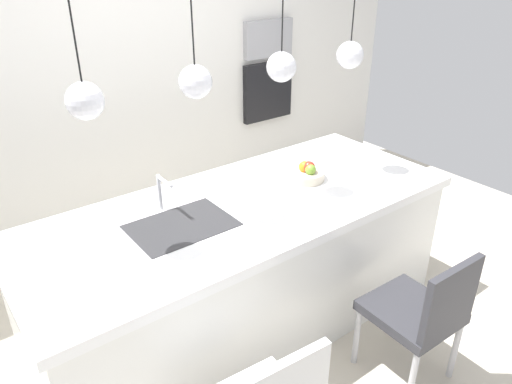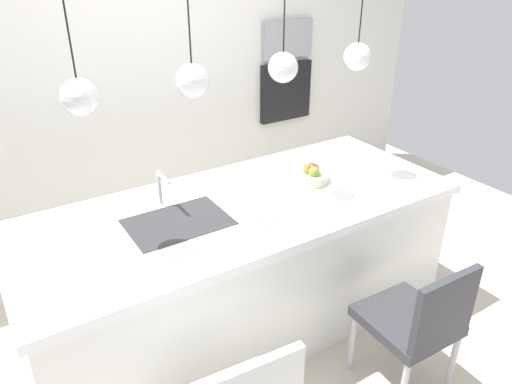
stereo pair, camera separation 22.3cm
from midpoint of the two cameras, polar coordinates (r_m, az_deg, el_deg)
name	(u,v)px [view 1 (the left image)]	position (r m, az deg, el deg)	size (l,w,h in m)	color
floor	(244,321)	(3.43, -3.31, -14.96)	(6.60, 6.60, 0.00)	beige
back_wall	(122,84)	(4.16, -17.04, 12.03)	(6.00, 0.10, 2.60)	silver
kitchen_island	(244,266)	(3.14, -3.53, -8.74)	(2.68, 1.09, 0.91)	white
sink_basin	(182,226)	(2.73, -11.08, -4.03)	(0.56, 0.40, 0.02)	#2D2D30
faucet	(161,189)	(2.83, -13.32, 0.33)	(0.02, 0.17, 0.22)	silver
fruit_bowl	(305,173)	(3.20, 3.82, 2.21)	(0.27, 0.27, 0.13)	beige
microwave	(268,38)	(4.75, -0.02, 17.64)	(0.54, 0.08, 0.34)	#9E9EA3
oven	(267,91)	(4.85, -0.02, 11.79)	(0.56, 0.08, 0.56)	black
chair_middle	(422,311)	(2.86, 16.81, -13.36)	(0.46, 0.48, 0.87)	#333338
pendant_light_left	(85,100)	(2.29, -22.23, 9.93)	(0.17, 0.17, 0.77)	silver
pendant_light_center_left	(195,81)	(2.49, -9.77, 12.71)	(0.17, 0.17, 0.77)	silver
pendant_light_center_right	(281,66)	(2.78, 0.64, 14.55)	(0.17, 0.17, 0.77)	silver
pendant_light_right	(350,55)	(3.15, 8.96, 15.68)	(0.17, 0.17, 0.77)	silver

